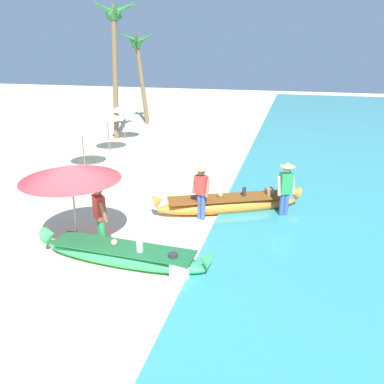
# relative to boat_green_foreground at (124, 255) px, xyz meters

# --- Properties ---
(ground_plane) EXTENTS (80.00, 80.00, 0.00)m
(ground_plane) POSITION_rel_boat_green_foreground_xyz_m (-1.10, 0.19, -0.26)
(ground_plane) COLOR beige
(boat_green_foreground) EXTENTS (4.41, 0.89, 0.79)m
(boat_green_foreground) POSITION_rel_boat_green_foreground_xyz_m (0.00, 0.00, 0.00)
(boat_green_foreground) COLOR #38B760
(boat_green_foreground) RESTS_ON ground
(boat_orange_midground) EXTENTS (4.45, 2.46, 0.81)m
(boat_orange_midground) POSITION_rel_boat_green_foreground_xyz_m (1.85, 3.64, 0.03)
(boat_orange_midground) COLOR orange
(boat_orange_midground) RESTS_ON ground
(person_vendor_hatted) EXTENTS (0.58, 0.44, 1.70)m
(person_vendor_hatted) POSITION_rel_boat_green_foreground_xyz_m (1.16, 2.98, 0.72)
(person_vendor_hatted) COLOR #3D5BA8
(person_vendor_hatted) RESTS_ON ground
(person_tourist_customer) EXTENTS (0.55, 0.52, 1.64)m
(person_tourist_customer) POSITION_rel_boat_green_foreground_xyz_m (-0.90, 0.67, 0.66)
(person_tourist_customer) COLOR green
(person_tourist_customer) RESTS_ON ground
(person_vendor_assistant) EXTENTS (0.58, 0.46, 1.75)m
(person_vendor_assistant) POSITION_rel_boat_green_foreground_xyz_m (3.53, 3.69, 0.74)
(person_vendor_assistant) COLOR #3D5BA8
(person_vendor_assistant) RESTS_ON ground
(patio_umbrella_large) EXTENTS (2.42, 2.42, 2.20)m
(patio_umbrella_large) POSITION_rel_boat_green_foreground_xyz_m (-1.49, 0.50, 1.75)
(patio_umbrella_large) COLOR #B7B7BC
(patio_umbrella_large) RESTS_ON ground
(parasol_row_0) EXTENTS (1.60, 1.60, 1.91)m
(parasol_row_0) POSITION_rel_boat_green_foreground_xyz_m (-4.83, 6.76, 1.49)
(parasol_row_0) COLOR #8E6B47
(parasol_row_0) RESTS_ON ground
(parasol_row_1) EXTENTS (1.60, 1.60, 1.91)m
(parasol_row_1) POSITION_rel_boat_green_foreground_xyz_m (-5.08, 9.62, 1.49)
(parasol_row_1) COLOR #8E6B47
(parasol_row_1) RESTS_ON ground
(parasol_row_2) EXTENTS (1.60, 1.60, 1.91)m
(parasol_row_2) POSITION_rel_boat_green_foreground_xyz_m (-5.39, 12.20, 1.49)
(parasol_row_2) COLOR #8E6B47
(parasol_row_2) RESTS_ON ground
(palm_tree_tall_inland) EXTENTS (2.63, 2.61, 5.84)m
(palm_tree_tall_inland) POSITION_rel_boat_green_foreground_xyz_m (-6.37, 17.02, 4.32)
(palm_tree_tall_inland) COLOR brown
(palm_tree_tall_inland) RESTS_ON ground
(palm_tree_leaning_seaward) EXTENTS (2.61, 2.58, 7.14)m
(palm_tree_leaning_seaward) POSITION_rel_boat_green_foreground_xyz_m (-5.67, 12.38, 5.43)
(palm_tree_leaning_seaward) COLOR brown
(palm_tree_leaning_seaward) RESTS_ON ground
(cooler_box) EXTENTS (0.49, 0.45, 0.44)m
(cooler_box) POSITION_rel_boat_green_foreground_xyz_m (1.45, -0.23, -0.04)
(cooler_box) COLOR silver
(cooler_box) RESTS_ON ground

